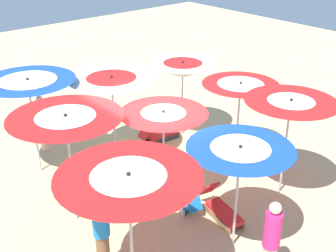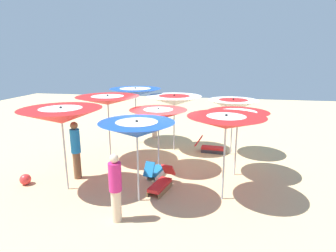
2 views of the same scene
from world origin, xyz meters
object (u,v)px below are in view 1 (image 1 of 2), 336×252
beach_umbrella_7 (240,157)px  beach_umbrella_4 (164,120)px  beach_umbrella_2 (28,86)px  beachgoer_2 (101,229)px  beach_umbrella_3 (240,90)px  beach_umbrella_1 (112,85)px  beach_umbrella_0 (183,70)px  beachgoer_0 (43,122)px  beach_umbrella_6 (290,108)px  lounger_1 (183,199)px  beachgoer_1 (271,241)px  beach_umbrella_8 (129,187)px  lounger_2 (160,134)px  lounger_0 (222,209)px  beach_umbrella_5 (66,123)px

beach_umbrella_7 → beach_umbrella_4: bearing=-1.6°
beach_umbrella_2 → beach_umbrella_7: 5.36m
beachgoer_2 → beach_umbrella_3: bearing=-6.1°
beach_umbrella_1 → beach_umbrella_4: beach_umbrella_1 is taller
beach_umbrella_0 → beachgoer_0: size_ratio=1.41×
beach_umbrella_1 → beach_umbrella_6: size_ratio=0.98×
lounger_1 → beachgoer_1: bearing=-176.9°
beach_umbrella_3 → beach_umbrella_4: (-0.06, 2.55, -0.03)m
beach_umbrella_8 → beachgoer_1: (-1.28, -2.01, -1.34)m
beach_umbrella_4 → beachgoer_2: 2.83m
beach_umbrella_1 → beach_umbrella_2: (0.71, 1.84, 0.20)m
beachgoer_2 → lounger_2: bearing=19.3°
lounger_0 → beachgoer_0: (5.28, 1.47, 0.63)m
beach_umbrella_8 → lounger_2: beach_umbrella_8 is taller
beach_umbrella_6 → beachgoer_1: size_ratio=1.42×
beachgoer_2 → beach_umbrella_5: bearing=56.6°
lounger_2 → beach_umbrella_0: bearing=-0.2°
beach_umbrella_8 → beach_umbrella_2: bearing=-7.4°
beach_umbrella_4 → lounger_1: (-0.63, -0.01, -1.73)m
beach_umbrella_2 → beach_umbrella_7: bearing=-162.3°
beach_umbrella_1 → beachgoer_2: size_ratio=1.26×
beach_umbrella_3 → beach_umbrella_6: bearing=167.3°
beach_umbrella_3 → lounger_1: size_ratio=1.97×
beach_umbrella_8 → lounger_1: (1.30, -2.33, -2.00)m
beachgoer_0 → beach_umbrella_2: bearing=83.2°
beach_umbrella_4 → beach_umbrella_7: 2.19m
beachgoer_0 → beach_umbrella_1: bearing=153.7°
beach_umbrella_4 → beachgoer_0: 4.13m
beach_umbrella_5 → beachgoer_0: size_ratio=1.55×
beach_umbrella_0 → lounger_0: 4.48m
beach_umbrella_0 → beach_umbrella_7: size_ratio=1.00×
lounger_1 → lounger_0: bearing=-144.3°
beach_umbrella_1 → beach_umbrella_8: bearing=149.1°
beach_umbrella_7 → beach_umbrella_5: bearing=34.9°
beach_umbrella_5 → beach_umbrella_7: beach_umbrella_5 is taller
beachgoer_1 → beach_umbrella_7: bearing=-118.0°
beach_umbrella_4 → beach_umbrella_6: beach_umbrella_6 is taller
beach_umbrella_2 → beachgoer_2: 4.33m
beach_umbrella_2 → lounger_2: beach_umbrella_2 is taller
beach_umbrella_4 → beach_umbrella_6: size_ratio=0.91×
beach_umbrella_6 → beach_umbrella_3: bearing=-12.7°
beach_umbrella_3 → beachgoer_2: size_ratio=1.18×
beach_umbrella_0 → beachgoer_2: 5.95m
beach_umbrella_4 → beach_umbrella_7: size_ratio=0.97×
beach_umbrella_4 → lounger_0: (-1.45, -0.41, -1.74)m
beach_umbrella_8 → beachgoer_0: size_ratio=1.55×
beachgoer_0 → beachgoer_2: 5.16m
lounger_1 → beachgoer_2: (-0.53, 2.42, 0.77)m
beachgoer_2 → beachgoer_0: bearing=55.2°
beach_umbrella_7 → beach_umbrella_6: bearing=-76.9°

